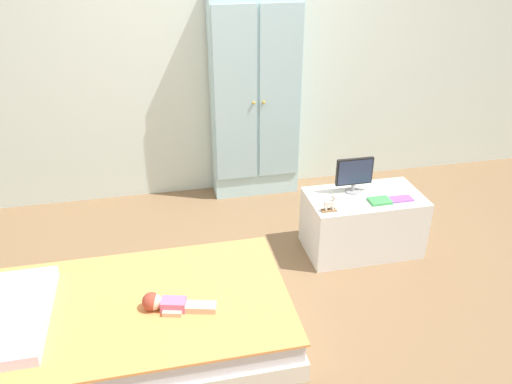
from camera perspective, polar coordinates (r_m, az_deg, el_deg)
The scene contains 11 objects.
ground_plane at distance 3.19m, azimuth 1.03°, elevation -12.02°, with size 10.00×10.00×0.02m, color brown.
back_wall at distance 4.06m, azimuth -4.15°, elevation 18.03°, with size 6.40×0.05×2.70m, color silver.
bed at distance 2.91m, azimuth -12.84°, elevation -14.08°, with size 1.62×0.99×0.25m.
pillow at distance 2.91m, azimuth -25.52°, elevation -12.49°, with size 0.32×0.71×0.06m, color silver.
doll at distance 2.74m, azimuth -10.28°, elevation -12.34°, with size 0.39×0.17×0.10m.
wardrobe at distance 4.07m, azimuth -0.07°, elevation 10.70°, with size 0.71×0.25×1.67m.
tv_stand at distance 3.58m, azimuth 11.99°, elevation -3.43°, with size 0.78×0.44×0.42m, color silver.
tv_monitor at distance 3.45m, azimuth 11.12°, elevation 2.11°, with size 0.26×0.10×0.25m.
rocking_horse_toy at distance 3.23m, azimuth 8.48°, elevation -1.27°, with size 0.10×0.04×0.12m.
book_green at distance 3.42m, azimuth 13.88°, elevation -0.98°, with size 0.14×0.11×0.02m, color #429E51.
book_purple at distance 3.49m, azimuth 16.15°, elevation -0.76°, with size 0.15×0.09×0.01m, color #8E51B2.
Camera 1 is at (-0.58, -2.38, 2.03)m, focal length 35.20 mm.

